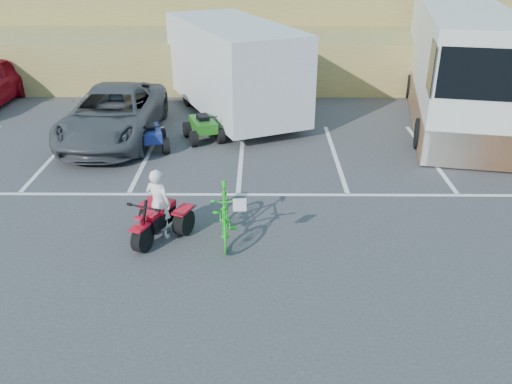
{
  "coord_description": "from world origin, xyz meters",
  "views": [
    {
      "loc": [
        0.53,
        -9.52,
        5.84
      ],
      "look_at": [
        0.45,
        0.49,
        1.0
      ],
      "focal_mm": 38.0,
      "sensor_mm": 36.0,
      "label": 1
    }
  ],
  "objects_px": {
    "grey_pickup": "(113,114)",
    "rv_motorhome": "(455,70)",
    "cargo_trailer": "(233,66)",
    "red_trike_atv": "(157,239)",
    "rider": "(158,204)",
    "quad_atv_green": "(204,140)",
    "quad_atv_blue": "(151,149)",
    "green_dirt_bike": "(225,214)"
  },
  "relations": [
    {
      "from": "rv_motorhome",
      "to": "quad_atv_green",
      "type": "xyz_separation_m",
      "value": [
        -8.35,
        -2.57,
        -1.57
      ]
    },
    {
      "from": "red_trike_atv",
      "to": "quad_atv_blue",
      "type": "xyz_separation_m",
      "value": [
        -1.08,
        5.17,
        0.0
      ]
    },
    {
      "from": "green_dirt_bike",
      "to": "quad_atv_green",
      "type": "xyz_separation_m",
      "value": [
        -1.02,
        5.93,
        -0.58
      ]
    },
    {
      "from": "green_dirt_bike",
      "to": "grey_pickup",
      "type": "bearing_deg",
      "value": 117.95
    },
    {
      "from": "quad_atv_blue",
      "to": "cargo_trailer",
      "type": "bearing_deg",
      "value": 40.1
    },
    {
      "from": "cargo_trailer",
      "to": "rv_motorhome",
      "type": "relative_size",
      "value": 0.69
    },
    {
      "from": "cargo_trailer",
      "to": "quad_atv_blue",
      "type": "height_order",
      "value": "cargo_trailer"
    },
    {
      "from": "green_dirt_bike",
      "to": "quad_atv_blue",
      "type": "bearing_deg",
      "value": 112.25
    },
    {
      "from": "grey_pickup",
      "to": "quad_atv_blue",
      "type": "relative_size",
      "value": 4.16
    },
    {
      "from": "rider",
      "to": "quad_atv_green",
      "type": "distance_m",
      "value": 5.91
    },
    {
      "from": "red_trike_atv",
      "to": "rider",
      "type": "bearing_deg",
      "value": 90.0
    },
    {
      "from": "cargo_trailer",
      "to": "quad_atv_green",
      "type": "height_order",
      "value": "cargo_trailer"
    },
    {
      "from": "cargo_trailer",
      "to": "red_trike_atv",
      "type": "bearing_deg",
      "value": -122.31
    },
    {
      "from": "grey_pickup",
      "to": "green_dirt_bike",
      "type": "bearing_deg",
      "value": -57.43
    },
    {
      "from": "red_trike_atv",
      "to": "rv_motorhome",
      "type": "xyz_separation_m",
      "value": [
        8.76,
        8.56,
        1.57
      ]
    },
    {
      "from": "quad_atv_blue",
      "to": "quad_atv_green",
      "type": "distance_m",
      "value": 1.7
    },
    {
      "from": "grey_pickup",
      "to": "rv_motorhome",
      "type": "bearing_deg",
      "value": 12.95
    },
    {
      "from": "green_dirt_bike",
      "to": "quad_atv_blue",
      "type": "distance_m",
      "value": 5.72
    },
    {
      "from": "red_trike_atv",
      "to": "rv_motorhome",
      "type": "distance_m",
      "value": 12.34
    },
    {
      "from": "red_trike_atv",
      "to": "cargo_trailer",
      "type": "distance_m",
      "value": 8.83
    },
    {
      "from": "rider",
      "to": "rv_motorhome",
      "type": "xyz_separation_m",
      "value": [
        8.7,
        8.42,
        0.81
      ]
    },
    {
      "from": "grey_pickup",
      "to": "rv_motorhome",
      "type": "height_order",
      "value": "rv_motorhome"
    },
    {
      "from": "green_dirt_bike",
      "to": "rv_motorhome",
      "type": "height_order",
      "value": "rv_motorhome"
    },
    {
      "from": "quad_atv_blue",
      "to": "quad_atv_green",
      "type": "height_order",
      "value": "quad_atv_green"
    },
    {
      "from": "quad_atv_green",
      "to": "grey_pickup",
      "type": "bearing_deg",
      "value": 157.11
    },
    {
      "from": "grey_pickup",
      "to": "rv_motorhome",
      "type": "distance_m",
      "value": 11.4
    },
    {
      "from": "green_dirt_bike",
      "to": "quad_atv_green",
      "type": "relative_size",
      "value": 1.41
    },
    {
      "from": "rider",
      "to": "quad_atv_blue",
      "type": "bearing_deg",
      "value": -54.8
    },
    {
      "from": "cargo_trailer",
      "to": "rv_motorhome",
      "type": "xyz_separation_m",
      "value": [
        7.52,
        -0.03,
        -0.12
      ]
    },
    {
      "from": "rider",
      "to": "grey_pickup",
      "type": "height_order",
      "value": "grey_pickup"
    },
    {
      "from": "rider",
      "to": "green_dirt_bike",
      "type": "relative_size",
      "value": 0.79
    },
    {
      "from": "quad_atv_blue",
      "to": "rider",
      "type": "bearing_deg",
      "value": -93.08
    },
    {
      "from": "green_dirt_bike",
      "to": "quad_atv_blue",
      "type": "relative_size",
      "value": 1.44
    },
    {
      "from": "grey_pickup",
      "to": "rv_motorhome",
      "type": "xyz_separation_m",
      "value": [
        11.11,
        2.4,
        0.8
      ]
    },
    {
      "from": "cargo_trailer",
      "to": "quad_atv_green",
      "type": "bearing_deg",
      "value": -131.74
    },
    {
      "from": "rider",
      "to": "green_dirt_bike",
      "type": "distance_m",
      "value": 1.39
    },
    {
      "from": "cargo_trailer",
      "to": "rv_motorhome",
      "type": "distance_m",
      "value": 7.52
    },
    {
      "from": "green_dirt_bike",
      "to": "rv_motorhome",
      "type": "distance_m",
      "value": 11.27
    },
    {
      "from": "grey_pickup",
      "to": "quad_atv_blue",
      "type": "xyz_separation_m",
      "value": [
        1.28,
        -0.98,
        -0.77
      ]
    },
    {
      "from": "red_trike_atv",
      "to": "green_dirt_bike",
      "type": "distance_m",
      "value": 1.54
    },
    {
      "from": "grey_pickup",
      "to": "quad_atv_green",
      "type": "height_order",
      "value": "grey_pickup"
    },
    {
      "from": "rider",
      "to": "rv_motorhome",
      "type": "distance_m",
      "value": 12.13
    }
  ]
}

